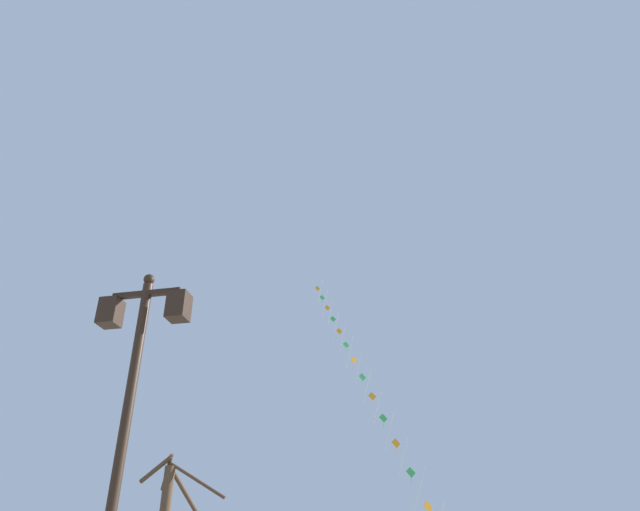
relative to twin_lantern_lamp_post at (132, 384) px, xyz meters
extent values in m
cylinder|color=black|center=(0.00, 0.00, -1.07)|extent=(0.14, 0.14, 5.08)
sphere|color=black|center=(0.00, 0.00, 1.55)|extent=(0.16, 0.16, 0.16)
cube|color=black|center=(0.00, 0.00, 1.32)|extent=(1.05, 0.08, 0.08)
cube|color=black|center=(-0.53, 0.00, 1.07)|extent=(0.28, 0.28, 0.40)
cube|color=beige|center=(-0.53, 0.00, 1.07)|extent=(0.19, 0.19, 0.30)
cube|color=black|center=(0.53, 0.00, 1.07)|extent=(0.28, 0.28, 0.40)
cube|color=beige|center=(0.53, 0.00, 1.07)|extent=(0.19, 0.19, 0.30)
cylinder|color=silver|center=(3.04, 14.62, 0.40)|extent=(0.57, 1.13, 1.27)
cylinder|color=silver|center=(2.49, 15.73, 1.65)|extent=(0.57, 1.13, 1.27)
cylinder|color=silver|center=(1.94, 16.84, 2.90)|extent=(0.57, 1.13, 1.27)
cylinder|color=silver|center=(1.39, 17.95, 4.16)|extent=(0.57, 1.13, 1.27)
cylinder|color=silver|center=(0.84, 19.05, 5.41)|extent=(0.57, 1.13, 1.27)
cylinder|color=silver|center=(0.29, 20.16, 6.66)|extent=(0.57, 1.13, 1.27)
cylinder|color=silver|center=(-0.25, 21.27, 7.92)|extent=(0.57, 1.13, 1.27)
cylinder|color=silver|center=(-0.80, 22.38, 9.17)|extent=(0.57, 1.13, 1.27)
cylinder|color=silver|center=(-1.35, 23.49, 10.42)|extent=(0.57, 1.13, 1.27)
cylinder|color=silver|center=(-1.90, 24.59, 11.68)|extent=(0.57, 1.13, 1.27)
cylinder|color=silver|center=(-2.45, 25.70, 12.93)|extent=(0.57, 1.13, 1.27)
cylinder|color=silver|center=(-3.00, 26.81, 14.18)|extent=(0.57, 1.13, 1.27)
cube|color=orange|center=(3.31, 14.07, -0.23)|extent=(0.30, 0.23, 0.37)
cube|color=green|center=(2.76, 15.18, 1.02)|extent=(0.34, 0.18, 0.37)
cylinder|color=green|center=(2.76, 15.18, 0.76)|extent=(0.03, 0.04, 0.23)
cube|color=orange|center=(2.21, 16.28, 2.28)|extent=(0.34, 0.17, 0.37)
cylinder|color=orange|center=(2.21, 16.28, 2.01)|extent=(0.03, 0.03, 0.25)
cube|color=green|center=(1.66, 17.39, 3.53)|extent=(0.34, 0.18, 0.37)
cylinder|color=green|center=(1.66, 17.39, 3.24)|extent=(0.04, 0.05, 0.28)
cube|color=orange|center=(1.12, 18.50, 4.78)|extent=(0.36, 0.10, 0.37)
cylinder|color=orange|center=(1.12, 18.50, 4.55)|extent=(0.02, 0.03, 0.18)
cube|color=green|center=(0.57, 19.61, 6.04)|extent=(0.33, 0.20, 0.37)
cylinder|color=green|center=(0.57, 19.61, 5.76)|extent=(0.04, 0.05, 0.26)
cube|color=orange|center=(0.02, 20.72, 7.29)|extent=(0.30, 0.24, 0.37)
cylinder|color=orange|center=(0.02, 20.72, 7.03)|extent=(0.03, 0.03, 0.22)
cube|color=green|center=(-0.53, 21.82, 8.54)|extent=(0.32, 0.21, 0.37)
cylinder|color=green|center=(-0.53, 21.82, 8.27)|extent=(0.04, 0.04, 0.26)
cube|color=orange|center=(-1.08, 22.93, 9.80)|extent=(0.35, 0.16, 0.37)
cylinder|color=orange|center=(-1.08, 22.93, 9.56)|extent=(0.03, 0.04, 0.18)
cube|color=green|center=(-1.63, 24.04, 11.05)|extent=(0.35, 0.15, 0.37)
cylinder|color=green|center=(-1.63, 24.04, 10.81)|extent=(0.02, 0.02, 0.18)
cube|color=orange|center=(-2.17, 25.15, 12.30)|extent=(0.36, 0.10, 0.37)
cylinder|color=orange|center=(-2.17, 25.15, 12.04)|extent=(0.02, 0.03, 0.24)
cube|color=green|center=(-2.72, 26.25, 13.56)|extent=(0.33, 0.19, 0.37)
cylinder|color=green|center=(-2.72, 26.25, 13.28)|extent=(0.04, 0.05, 0.26)
cube|color=orange|center=(-3.27, 27.36, 14.81)|extent=(0.35, 0.15, 0.37)
cylinder|color=orange|center=(-3.27, 27.36, 14.53)|extent=(0.03, 0.04, 0.26)
cylinder|color=#4C3826|center=(-2.73, 6.39, -0.03)|extent=(0.85, 0.26, 0.60)
cylinder|color=#4C3826|center=(-1.67, 6.40, -0.31)|extent=(1.40, 0.24, 0.84)
cylinder|color=#4C3826|center=(-2.52, 6.56, -0.08)|extent=(0.47, 0.58, 0.77)
cylinder|color=#4C3826|center=(-2.14, 6.73, -0.45)|extent=(0.53, 0.92, 0.97)
camera|label=1|loc=(3.97, -6.82, -2.24)|focal=32.14mm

